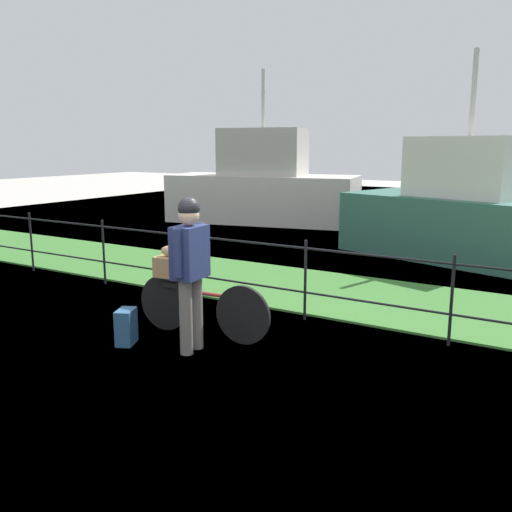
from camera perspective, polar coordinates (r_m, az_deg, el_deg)
name	(u,v)px	position (r m, az deg, el deg)	size (l,w,h in m)	color
ground_plane	(203,379)	(5.49, -5.50, -12.48)	(60.00, 60.00, 0.00)	#B2ADA3
grass_strip	(346,295)	(8.42, 9.17, -3.93)	(27.00, 2.40, 0.03)	#38702D
harbor_water	(446,237)	(14.34, 18.87, 1.88)	(30.00, 30.00, 0.00)	#426684
iron_fence	(305,274)	(7.07, 5.08, -1.84)	(18.04, 0.04, 1.04)	black
bicycle_main	(201,307)	(6.53, -5.67, -5.20)	(1.76, 0.21, 0.68)	black
wooden_crate	(172,267)	(6.64, -8.65, -1.08)	(0.35, 0.28, 0.24)	#A87F51
terrier_dog	(173,250)	(6.59, -8.52, 0.58)	(0.32, 0.16, 0.18)	tan
cyclist_person	(190,261)	(5.92, -6.79, -0.52)	(0.29, 0.54, 1.68)	slate
backpack_on_paving	(126,327)	(6.47, -13.18, -7.08)	(0.28, 0.18, 0.40)	#28517A
moored_boat_near	(465,214)	(11.63, 20.61, 4.04)	(4.97, 3.31, 3.97)	#336656
moored_boat_mid	(263,188)	(16.11, 0.72, 6.99)	(5.64, 3.01, 4.26)	silver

